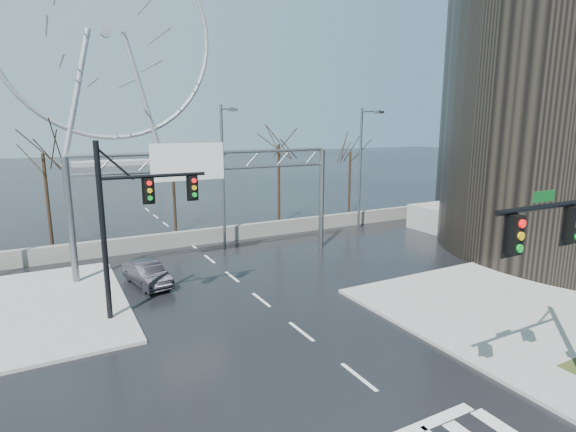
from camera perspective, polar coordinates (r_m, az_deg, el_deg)
ground at (r=16.80m, az=8.96°, el=-19.52°), size 260.00×260.00×0.00m
sidewalk_right_ext at (r=24.68m, az=25.09°, el=-9.92°), size 12.00×10.00×0.15m
sidewalk_far at (r=24.93m, az=-31.80°, el=-10.38°), size 10.00×12.00×0.15m
barrier_wall at (r=33.56m, az=-12.15°, el=-2.72°), size 52.00×0.50×1.10m
signal_mast_far at (r=20.87m, az=-19.48°, el=0.35°), size 4.72×0.41×8.00m
sign_gantry at (r=27.86m, az=-10.33°, el=4.18°), size 16.36×0.40×7.60m
streetlight_mid at (r=31.58m, az=-8.10°, el=6.37°), size 0.50×2.55×10.00m
streetlight_right at (r=37.47m, az=9.49°, el=7.11°), size 0.50×2.55×10.00m
tree_left at (r=34.93m, az=-28.60°, el=5.73°), size 3.75×3.75×7.50m
tree_center at (r=37.09m, az=-14.43°, el=5.76°), size 3.25×3.25×6.50m
tree_right at (r=39.25m, az=-1.19°, el=7.93°), size 3.90×3.90×7.80m
tree_far_right at (r=43.95m, az=7.90°, el=7.15°), size 3.40×3.40×6.80m
ferris_wheel at (r=108.67m, az=-22.06°, el=19.91°), size 45.00×6.00×50.91m
car at (r=25.90m, az=-17.47°, el=-6.98°), size 2.14×4.20×1.32m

